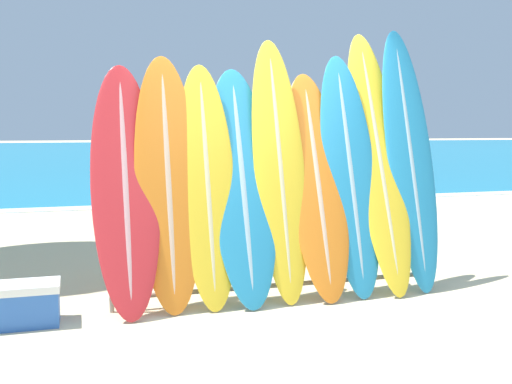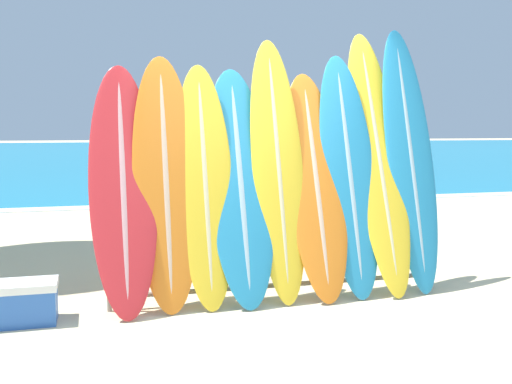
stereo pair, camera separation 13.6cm
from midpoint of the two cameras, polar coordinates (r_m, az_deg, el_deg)
name	(u,v)px [view 1 (the left image)]	position (r m, az deg, el deg)	size (l,w,h in m)	color
ground_plane	(306,319)	(4.98, 3.94, -11.96)	(160.00, 160.00, 0.00)	beige
ocean_water	(104,152)	(41.36, -14.37, 3.71)	(120.00, 60.00, 0.01)	teal
surfboard_rack	(281,247)	(5.44, 1.71, -5.22)	(3.05, 0.04, 0.87)	gray
surfboard_slot_0	(125,187)	(5.14, -13.08, 0.51)	(0.57, 0.87, 2.11)	red
surfboard_slot_1	(168,181)	(5.17, -9.12, 1.03)	(0.56, 0.68, 2.19)	orange
surfboard_slot_2	(207,184)	(5.22, -5.41, 0.76)	(0.50, 0.68, 2.12)	yellow
surfboard_slot_3	(242,184)	(5.30, -2.06, 0.75)	(0.59, 0.81, 2.10)	teal
surfboard_slot_4	(279,168)	(5.41, 1.53, 2.34)	(0.48, 0.77, 2.38)	yellow
surfboard_slot_5	(317,183)	(5.51, 5.12, 0.81)	(0.56, 0.83, 2.08)	orange
surfboard_slot_6	(350,173)	(5.66, 8.24, 1.82)	(0.53, 0.77, 2.25)	teal
surfboard_slot_7	(378,159)	(5.85, 10.93, 3.13)	(0.51, 1.01, 2.50)	yellow
surfboard_slot_8	(410,157)	(5.98, 13.79, 3.26)	(0.49, 0.80, 2.53)	teal
person_near_water	(342,177)	(7.61, 7.67, 1.38)	(0.29, 0.28, 1.70)	#A87A5B
person_mid_beach	(307,165)	(9.46, 4.46, 2.59)	(0.31, 0.28, 1.78)	#846047
cooler_box	(22,304)	(5.14, -22.14, -9.86)	(0.58, 0.36, 0.33)	#2D60B7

